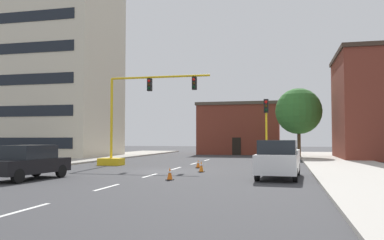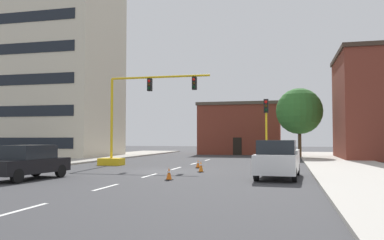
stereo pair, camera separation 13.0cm
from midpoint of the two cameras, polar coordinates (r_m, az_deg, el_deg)
ground_plane at (r=25.44m, az=-3.92°, el=-7.33°), size 160.00×160.00×0.00m
sidewalk_left at (r=37.64m, az=-17.78°, el=-5.59°), size 6.00×56.00×0.14m
sidewalk_right at (r=32.59m, az=21.07°, el=-6.01°), size 6.00×56.00×0.14m
lane_stripe_seg_0 at (r=12.84m, az=-23.10°, el=-11.74°), size 0.16×2.40×0.01m
lane_stripe_seg_1 at (r=17.54m, az=-12.25°, el=-9.38°), size 0.16×2.40×0.01m
lane_stripe_seg_2 at (r=22.60m, az=-6.19°, el=-7.90°), size 0.16×2.40×0.01m
lane_stripe_seg_3 at (r=27.83m, az=-2.39°, el=-6.93°), size 0.16×2.40×0.01m
lane_stripe_seg_4 at (r=33.15m, az=0.18°, el=-6.24°), size 0.16×2.40×0.01m
lane_stripe_seg_5 at (r=38.52m, az=2.04°, el=-5.74°), size 0.16×2.40×0.01m
building_tall_left at (r=48.63m, az=-18.69°, el=8.63°), size 12.56×10.76×22.93m
building_brick_center at (r=54.02m, az=6.77°, el=-1.24°), size 10.72×7.58×6.76m
traffic_signal_gantry at (r=31.17m, az=-9.76°, el=-2.35°), size 8.70×1.20×6.83m
traffic_light_pole_right at (r=28.01m, az=10.44°, el=0.36°), size 0.32×0.47×4.80m
tree_right_far at (r=44.14m, az=14.93°, el=1.22°), size 4.92×4.92×7.46m
pickup_truck_white at (r=21.47m, az=12.13°, el=-5.54°), size 2.33×5.51×1.99m
sedan_black_near_left at (r=21.92m, az=-22.52°, el=-5.56°), size 2.37×4.69×1.74m
traffic_cone_roadside_a at (r=28.20m, az=0.74°, el=-6.28°), size 0.36×0.36×0.60m
traffic_cone_roadside_b at (r=24.78m, az=1.18°, el=-6.66°), size 0.36×0.36×0.70m
traffic_cone_roadside_c at (r=20.08m, az=-3.38°, el=-7.69°), size 0.36×0.36×0.64m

